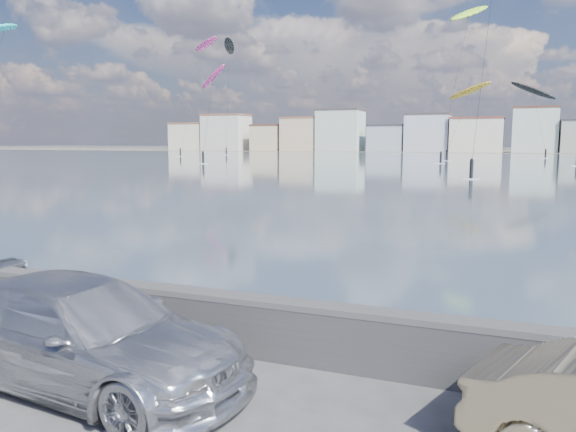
{
  "coord_description": "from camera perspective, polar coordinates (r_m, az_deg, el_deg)",
  "views": [
    {
      "loc": [
        4.75,
        -5.43,
        3.56
      ],
      "look_at": [
        1.0,
        4.0,
        2.2
      ],
      "focal_mm": 35.0,
      "sensor_mm": 36.0,
      "label": 1
    }
  ],
  "objects": [
    {
      "name": "ground",
      "position": [
        8.05,
        -18.44,
        -19.04
      ],
      "size": [
        700.0,
        700.0,
        0.0
      ],
      "primitive_type": "plane",
      "color": "#333335",
      "rests_on": "ground"
    },
    {
      "name": "kitesurfer_6",
      "position": [
        101.48,
        17.9,
        18.84
      ],
      "size": [
        7.13,
        11.45,
        26.48
      ],
      "color": "#8CD826",
      "rests_on": "ground"
    },
    {
      "name": "seawall",
      "position": [
        9.88,
        -8.33,
        -10.0
      ],
      "size": [
        400.0,
        0.36,
        1.08
      ],
      "color": "#28282B",
      "rests_on": "ground"
    },
    {
      "name": "kitesurfer_8",
      "position": [
        119.99,
        17.95,
        11.94
      ],
      "size": [
        9.06,
        16.72,
        15.63
      ],
      "color": "#BF8C19",
      "rests_on": "ground"
    },
    {
      "name": "bay_water",
      "position": [
        97.12,
        18.92,
        5.11
      ],
      "size": [
        500.0,
        177.0,
        0.0
      ],
      "primitive_type": "cube",
      "color": "#374752",
      "rests_on": "ground"
    },
    {
      "name": "kitesurfer_10",
      "position": [
        111.97,
        -26.8,
        16.65
      ],
      "size": [
        7.58,
        15.31,
        24.72
      ],
      "color": "#19BFBF",
      "rests_on": "ground"
    },
    {
      "name": "kitesurfer_19",
      "position": [
        97.23,
        -7.63,
        13.66
      ],
      "size": [
        6.84,
        9.96,
        16.72
      ],
      "color": "#E5338C",
      "rests_on": "ground"
    },
    {
      "name": "kitesurfer_3",
      "position": [
        137.89,
        23.63,
        11.55
      ],
      "size": [
        10.05,
        10.65,
        17.48
      ],
      "color": "black",
      "rests_on": "ground"
    },
    {
      "name": "kitesurfer_5",
      "position": [
        156.88,
        -5.99,
        16.69
      ],
      "size": [
        8.17,
        15.32,
        31.07
      ],
      "color": "black",
      "rests_on": "ground"
    },
    {
      "name": "far_shore_strip",
      "position": [
        205.52,
        20.46,
        6.15
      ],
      "size": [
        500.0,
        60.0,
        0.0
      ],
      "primitive_type": "cube",
      "color": "#4C473D",
      "rests_on": "ground"
    },
    {
      "name": "kitesurfer_7",
      "position": [
        147.27,
        -8.35,
        16.77
      ],
      "size": [
        9.26,
        16.78,
        29.24
      ],
      "color": "#E5338C",
      "rests_on": "ground"
    },
    {
      "name": "car_silver",
      "position": [
        8.89,
        -20.09,
        -11.12
      ],
      "size": [
        5.51,
        2.66,
        1.55
      ],
      "primitive_type": "imported",
      "rotation": [
        0.0,
        0.0,
        1.48
      ],
      "color": "silver",
      "rests_on": "ground"
    },
    {
      "name": "far_buildings",
      "position": [
        191.48,
        20.84,
        7.86
      ],
      "size": [
        240.79,
        13.26,
        14.6
      ],
      "color": "beige",
      "rests_on": "ground"
    }
  ]
}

